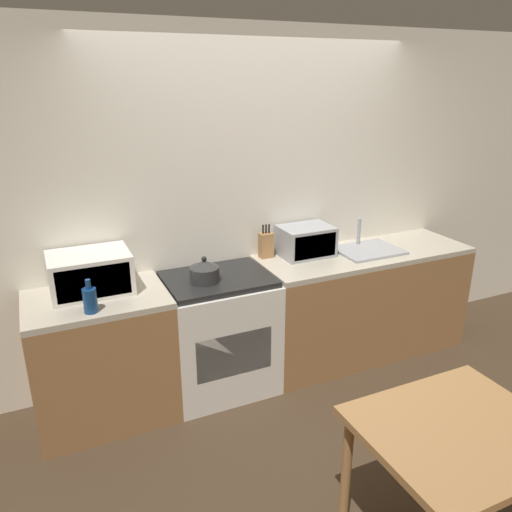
% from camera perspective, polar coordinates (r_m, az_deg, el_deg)
% --- Properties ---
extents(ground_plane, '(16.00, 16.00, 0.00)m').
position_cam_1_polar(ground_plane, '(3.58, 7.54, -19.03)').
color(ground_plane, '#3D2D1E').
extents(wall_back, '(10.00, 0.06, 2.60)m').
position_cam_1_polar(wall_back, '(3.88, -0.23, 5.88)').
color(wall_back, silver).
rests_on(wall_back, ground_plane).
extents(counter_left_run, '(0.90, 0.62, 0.90)m').
position_cam_1_polar(counter_left_run, '(3.58, -17.09, -11.06)').
color(counter_left_run, olive).
rests_on(counter_left_run, ground_plane).
extents(counter_right_run, '(1.78, 0.62, 0.90)m').
position_cam_1_polar(counter_right_run, '(4.30, 11.94, -5.20)').
color(counter_right_run, olive).
rests_on(counter_right_run, ground_plane).
extents(stove_range, '(0.77, 0.62, 0.90)m').
position_cam_1_polar(stove_range, '(3.74, -4.24, -8.80)').
color(stove_range, silver).
rests_on(stove_range, ground_plane).
extents(kettle, '(0.21, 0.21, 0.18)m').
position_cam_1_polar(kettle, '(3.44, -5.91, -1.74)').
color(kettle, '#2D2D2D').
rests_on(kettle, stove_range).
extents(microwave, '(0.51, 0.38, 0.26)m').
position_cam_1_polar(microwave, '(3.42, -18.42, -1.85)').
color(microwave, silver).
rests_on(microwave, counter_left_run).
extents(bottle, '(0.08, 0.08, 0.21)m').
position_cam_1_polar(bottle, '(3.15, -18.44, -4.76)').
color(bottle, navy).
rests_on(bottle, counter_left_run).
extents(knife_block, '(0.10, 0.08, 0.27)m').
position_cam_1_polar(knife_block, '(3.88, 1.14, 1.28)').
color(knife_block, '#9E7042').
rests_on(knife_block, counter_right_run).
extents(toaster_oven, '(0.41, 0.30, 0.23)m').
position_cam_1_polar(toaster_oven, '(3.94, 5.71, 1.71)').
color(toaster_oven, '#999BA0').
rests_on(toaster_oven, counter_right_run).
extents(sink_basin, '(0.51, 0.40, 0.24)m').
position_cam_1_polar(sink_basin, '(4.14, 12.65, 0.74)').
color(sink_basin, '#999BA0').
rests_on(sink_basin, counter_right_run).
extents(dining_table, '(0.87, 0.74, 0.75)m').
position_cam_1_polar(dining_table, '(2.60, 22.03, -19.51)').
color(dining_table, '#9E7042').
rests_on(dining_table, ground_plane).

